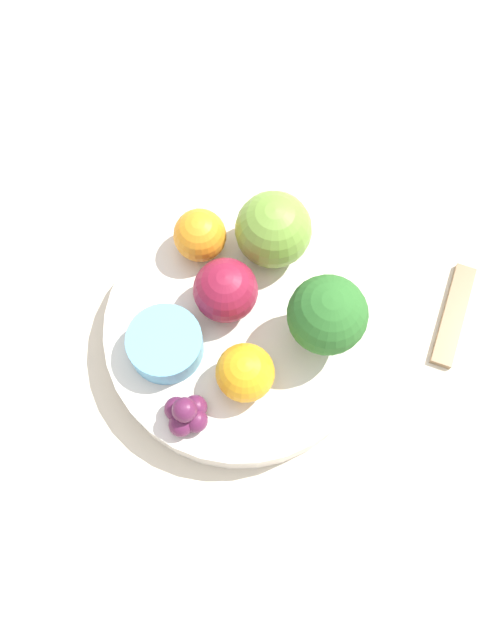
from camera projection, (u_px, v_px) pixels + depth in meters
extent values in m
plane|color=gray|center=(240.00, 346.00, 0.51)|extent=(6.00, 6.00, 0.00)
cube|color=beige|center=(240.00, 342.00, 0.50)|extent=(1.20, 1.20, 0.02)
cylinder|color=silver|center=(240.00, 331.00, 0.47)|extent=(0.20, 0.20, 0.03)
cylinder|color=#99C17A|center=(322.00, 330.00, 0.45)|extent=(0.02, 0.02, 0.02)
sphere|color=#2D6B28|center=(327.00, 315.00, 0.42)|extent=(0.06, 0.06, 0.06)
sphere|color=maroon|center=(226.00, 290.00, 0.44)|extent=(0.05, 0.05, 0.05)
sphere|color=olive|center=(273.00, 230.00, 0.46)|extent=(0.06, 0.06, 0.06)
sphere|color=orange|center=(200.00, 235.00, 0.46)|extent=(0.04, 0.04, 0.04)
sphere|color=orange|center=(245.00, 373.00, 0.43)|extent=(0.04, 0.04, 0.04)
sphere|color=#5B1E42|center=(181.00, 424.00, 0.42)|extent=(0.02, 0.02, 0.02)
sphere|color=#5B1E42|center=(195.00, 420.00, 0.43)|extent=(0.02, 0.02, 0.02)
sphere|color=#5B1E42|center=(195.00, 407.00, 0.43)|extent=(0.02, 0.02, 0.02)
sphere|color=#5B1E42|center=(176.00, 409.00, 0.43)|extent=(0.02, 0.02, 0.02)
sphere|color=#5B1E42|center=(184.00, 410.00, 0.41)|extent=(0.02, 0.02, 0.02)
cylinder|color=#66B2DB|center=(165.00, 344.00, 0.44)|extent=(0.05, 0.05, 0.02)
cube|color=olive|center=(453.00, 315.00, 0.49)|extent=(0.09, 0.04, 0.01)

